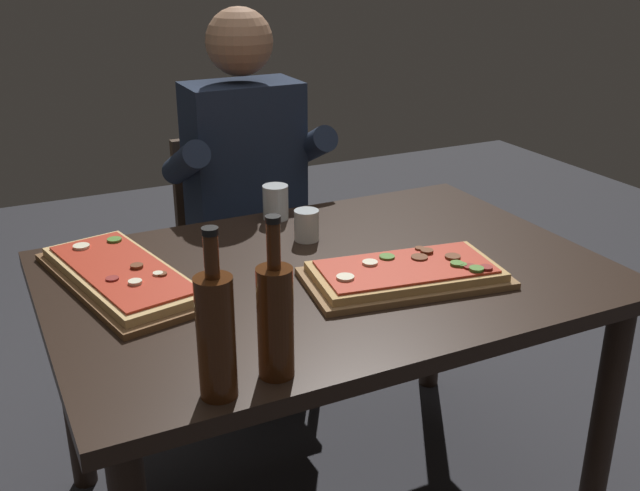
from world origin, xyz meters
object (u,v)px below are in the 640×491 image
(pizza_rectangular_left, at_px, (122,276))
(seated_diner, at_px, (250,187))
(tumbler_near_camera, at_px, (276,202))
(oil_bottle_amber, at_px, (216,334))
(tumbler_far_side, at_px, (307,225))
(dining_table, at_px, (328,304))
(wine_bottle_dark, at_px, (275,318))
(pizza_rectangular_front, at_px, (406,274))
(diner_chair, at_px, (240,244))

(pizza_rectangular_left, xyz_separation_m, seated_diner, (0.56, 0.58, -0.02))
(tumbler_near_camera, bearing_deg, pizza_rectangular_left, -153.56)
(oil_bottle_amber, distance_m, seated_diner, 1.26)
(pizza_rectangular_left, relative_size, tumbler_far_side, 6.71)
(oil_bottle_amber, xyz_separation_m, seated_diner, (0.51, 1.15, -0.13))
(dining_table, bearing_deg, wine_bottle_dark, -128.29)
(pizza_rectangular_front, height_order, pizza_rectangular_left, same)
(pizza_rectangular_front, xyz_separation_m, seated_diner, (-0.07, 0.88, -0.02))
(tumbler_far_side, relative_size, seated_diner, 0.07)
(wine_bottle_dark, xyz_separation_m, tumbler_near_camera, (0.34, 0.81, -0.07))
(oil_bottle_amber, distance_m, tumbler_near_camera, 0.96)
(pizza_rectangular_left, xyz_separation_m, tumbler_far_side, (0.53, 0.06, 0.02))
(pizza_rectangular_front, bearing_deg, seated_diner, 94.67)
(pizza_rectangular_front, distance_m, tumbler_far_side, 0.37)
(tumbler_near_camera, relative_size, diner_chair, 0.12)
(tumbler_near_camera, height_order, tumbler_far_side, tumbler_near_camera)
(pizza_rectangular_left, bearing_deg, oil_bottle_amber, -84.62)
(dining_table, height_order, diner_chair, diner_chair)
(tumbler_near_camera, relative_size, seated_diner, 0.08)
(tumbler_near_camera, xyz_separation_m, diner_chair, (0.04, 0.44, -0.31))
(dining_table, distance_m, seated_diner, 0.75)
(tumbler_far_side, bearing_deg, tumbler_near_camera, 92.54)
(pizza_rectangular_left, xyz_separation_m, tumbler_near_camera, (0.52, 0.26, 0.03))
(seated_diner, bearing_deg, wine_bottle_dark, -108.67)
(dining_table, relative_size, oil_bottle_amber, 4.23)
(diner_chair, bearing_deg, seated_diner, -90.00)
(pizza_rectangular_left, distance_m, oil_bottle_amber, 0.58)
(pizza_rectangular_front, relative_size, pizza_rectangular_left, 0.89)
(pizza_rectangular_front, xyz_separation_m, wine_bottle_dark, (-0.45, -0.25, 0.10))
(pizza_rectangular_front, height_order, diner_chair, diner_chair)
(tumbler_near_camera, bearing_deg, wine_bottle_dark, -112.96)
(dining_table, height_order, tumbler_far_side, tumbler_far_side)
(pizza_rectangular_front, bearing_deg, tumbler_near_camera, 101.22)
(oil_bottle_amber, relative_size, diner_chair, 0.38)
(pizza_rectangular_left, height_order, oil_bottle_amber, oil_bottle_amber)
(pizza_rectangular_front, distance_m, seated_diner, 0.88)
(pizza_rectangular_front, bearing_deg, dining_table, 134.65)
(pizza_rectangular_left, bearing_deg, seated_diner, 46.02)
(tumbler_far_side, xyz_separation_m, seated_diner, (0.03, 0.52, -0.04))
(dining_table, relative_size, seated_diner, 1.05)
(diner_chair, relative_size, seated_diner, 0.65)
(oil_bottle_amber, bearing_deg, diner_chair, 68.30)
(dining_table, relative_size, pizza_rectangular_front, 2.66)
(tumbler_near_camera, height_order, diner_chair, diner_chair)
(pizza_rectangular_front, height_order, tumbler_near_camera, tumbler_near_camera)
(pizza_rectangular_left, relative_size, oil_bottle_amber, 1.78)
(pizza_rectangular_front, distance_m, tumbler_near_camera, 0.57)
(dining_table, relative_size, tumbler_far_side, 15.94)
(dining_table, height_order, tumbler_near_camera, tumbler_near_camera)
(wine_bottle_dark, distance_m, diner_chair, 1.36)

